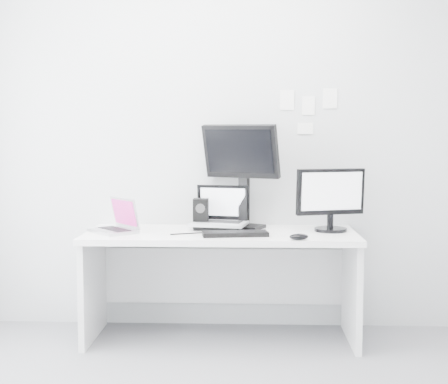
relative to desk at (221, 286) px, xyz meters
The scene contains 13 objects.
back_wall 1.05m from the desk, 90.00° to the left, with size 3.60×3.60×0.00m, color silver.
desk is the anchor object (origin of this frame).
macbook 0.87m from the desk, behind, with size 0.32×0.24×0.24m, color #B7B7BB.
speaker 0.52m from the desk, 131.06° to the left, with size 0.10×0.10×0.21m, color black.
dell_laptop 0.53m from the desk, 99.59° to the left, with size 0.37×0.29×0.31m, color #AFB1B6.
rear_monitor 0.77m from the desk, 53.80° to the left, with size 0.54×0.20×0.74m, color black.
samsung_monitor 0.94m from the desk, ahead, with size 0.48×0.22×0.44m, color black.
keyboard 0.42m from the desk, 58.38° to the right, with size 0.42×0.15×0.03m, color black.
mouse 0.69m from the desk, 31.29° to the right, with size 0.12×0.08×0.04m, color black.
wall_note_0 1.38m from the desk, 37.40° to the left, with size 0.10×0.00×0.14m, color white.
wall_note_1 1.40m from the desk, 29.83° to the left, with size 0.09×0.00×0.13m, color white.
wall_note_2 1.51m from the desk, 24.64° to the left, with size 0.10×0.00×0.14m, color white.
wall_note_3 1.25m from the desk, 30.67° to the left, with size 0.11×0.00×0.08m, color white.
Camera 1 is at (0.19, -3.00, 1.38)m, focal length 51.80 mm.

